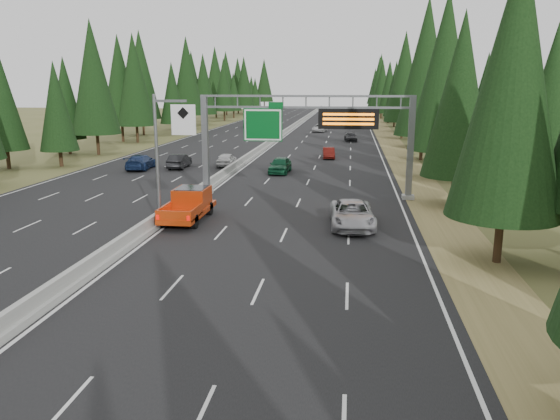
{
  "coord_description": "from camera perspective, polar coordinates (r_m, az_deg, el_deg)",
  "views": [
    {
      "loc": [
        11.71,
        -6.92,
        8.57
      ],
      "look_at": [
        8.23,
        20.0,
        2.37
      ],
      "focal_mm": 35.0,
      "sensor_mm": 36.0,
      "label": 1
    }
  ],
  "objects": [
    {
      "name": "silver_minivan",
      "position": [
        33.72,
        7.55,
        -0.44
      ],
      "size": [
        2.99,
        5.84,
        1.58
      ],
      "primitive_type": "imported",
      "rotation": [
        0.0,
        0.0,
        0.07
      ],
      "color": "#A1A0A5",
      "rests_on": "road"
    },
    {
      "name": "shoulder_right",
      "position": [
        87.55,
        11.41,
        7.03
      ],
      "size": [
        3.6,
        260.0,
        0.06
      ],
      "primitive_type": "cube",
      "color": "olive",
      "rests_on": "ground"
    },
    {
      "name": "car_ahead_dkred",
      "position": [
        65.65,
        5.11,
        5.96
      ],
      "size": [
        1.68,
        4.01,
        1.29
      ],
      "primitive_type": "imported",
      "rotation": [
        0.0,
        0.0,
        0.08
      ],
      "color": "#4C0E0A",
      "rests_on": "road"
    },
    {
      "name": "tree_row_left",
      "position": [
        88.08,
        -15.58,
        12.92
      ],
      "size": [
        12.16,
        244.21,
        18.8
      ],
      "color": "black",
      "rests_on": "ground"
    },
    {
      "name": "car_onc_near",
      "position": [
        58.51,
        -10.47,
        5.05
      ],
      "size": [
        1.69,
        4.52,
        1.48
      ],
      "primitive_type": "imported",
      "rotation": [
        0.0,
        0.0,
        3.17
      ],
      "color": "black",
      "rests_on": "road"
    },
    {
      "name": "car_ahead_dkgrey",
      "position": [
        86.65,
        7.4,
        7.58
      ],
      "size": [
        2.17,
        4.61,
        1.3
      ],
      "primitive_type": "imported",
      "rotation": [
        0.0,
        0.0,
        0.08
      ],
      "color": "black",
      "rests_on": "road"
    },
    {
      "name": "road",
      "position": [
        88.12,
        -0.31,
        7.32
      ],
      "size": [
        32.0,
        260.0,
        0.08
      ],
      "primitive_type": "cube",
      "color": "black",
      "rests_on": "ground"
    },
    {
      "name": "car_ahead_far",
      "position": [
        154.53,
        5.66,
        9.95
      ],
      "size": [
        2.29,
        4.76,
        1.57
      ],
      "primitive_type": "imported",
      "rotation": [
        0.0,
        0.0,
        -0.1
      ],
      "color": "black",
      "rests_on": "road"
    },
    {
      "name": "car_onc_far",
      "position": [
        114.43,
        -3.01,
        9.02
      ],
      "size": [
        3.08,
        6.08,
        1.65
      ],
      "primitive_type": "imported",
      "rotation": [
        0.0,
        0.0,
        3.2
      ],
      "color": "black",
      "rests_on": "road"
    },
    {
      "name": "hov_sign_pole",
      "position": [
        33.99,
        -11.86,
        6.11
      ],
      "size": [
        2.8,
        0.5,
        8.0
      ],
      "color": "slate",
      "rests_on": "road"
    },
    {
      "name": "tree_row_right",
      "position": [
        75.36,
        15.48,
        12.9
      ],
      "size": [
        12.15,
        241.58,
        18.85
      ],
      "color": "black",
      "rests_on": "ground"
    },
    {
      "name": "car_onc_white",
      "position": [
        59.27,
        -5.6,
        5.28
      ],
      "size": [
        1.86,
        4.3,
        1.45
      ],
      "primitive_type": "imported",
      "rotation": [
        0.0,
        0.0,
        3.18
      ],
      "color": "silver",
      "rests_on": "road"
    },
    {
      "name": "car_onc_blue",
      "position": [
        58.56,
        -14.32,
        4.9
      ],
      "size": [
        2.46,
        5.4,
        1.53
      ],
      "primitive_type": "imported",
      "rotation": [
        0.0,
        0.0,
        3.2
      ],
      "color": "navy",
      "rests_on": "road"
    },
    {
      "name": "sign_gantry",
      "position": [
        42.03,
        3.57,
        8.34
      ],
      "size": [
        16.75,
        0.98,
        7.8
      ],
      "color": "slate",
      "rests_on": "road"
    },
    {
      "name": "car_ahead_white",
      "position": [
        103.92,
        4.18,
        8.55
      ],
      "size": [
        2.88,
        5.41,
        1.45
      ],
      "primitive_type": "imported",
      "rotation": [
        0.0,
        0.0,
        -0.09
      ],
      "color": "silver",
      "rests_on": "road"
    },
    {
      "name": "car_ahead_green",
      "position": [
        54.28,
        0.01,
        4.72
      ],
      "size": [
        2.06,
        4.72,
        1.58
      ],
      "primitive_type": "imported",
      "rotation": [
        0.0,
        0.0,
        -0.04
      ],
      "color": "#114D2D",
      "rests_on": "road"
    },
    {
      "name": "median_barrier",
      "position": [
        88.08,
        -0.31,
        7.56
      ],
      "size": [
        0.7,
        260.0,
        0.85
      ],
      "color": "gray",
      "rests_on": "road"
    },
    {
      "name": "red_pickup",
      "position": [
        35.8,
        -9.37,
        0.8
      ],
      "size": [
        2.19,
        6.13,
        2.0
      ],
      "color": "black",
      "rests_on": "road"
    },
    {
      "name": "shoulder_left",
      "position": [
        92.19,
        -11.43,
        7.31
      ],
      "size": [
        3.6,
        260.0,
        0.06
      ],
      "primitive_type": "cube",
      "color": "#505427",
      "rests_on": "ground"
    }
  ]
}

